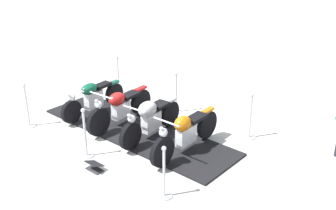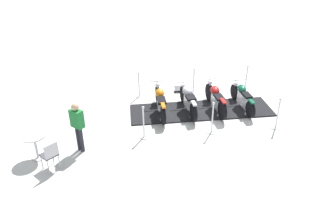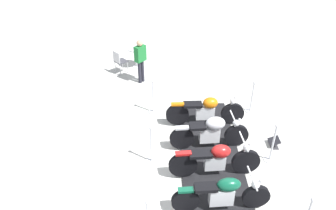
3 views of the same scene
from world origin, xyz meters
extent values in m
plane|color=silver|center=(0.00, 0.00, 0.00)|extent=(80.00, 80.00, 0.00)
cube|color=black|center=(0.00, 0.00, 0.02)|extent=(5.54, 3.04, 0.05)
cylinder|color=black|center=(-1.22, -1.18, 0.35)|extent=(0.32, 0.60, 0.60)
cylinder|color=black|center=(-1.76, 0.26, 0.35)|extent=(0.32, 0.60, 0.60)
cube|color=silver|center=(-1.49, -0.46, 0.43)|extent=(0.37, 0.56, 0.44)
ellipsoid|color=#0F5138|center=(-1.45, -0.58, 0.77)|extent=(0.45, 0.57, 0.29)
cube|color=black|center=(-1.61, -0.13, 0.73)|extent=(0.41, 0.54, 0.08)
cube|color=#0F5138|center=(-1.76, 0.26, 0.68)|extent=(0.24, 0.36, 0.06)
cylinder|color=silver|center=(-1.25, -1.10, 0.60)|extent=(0.17, 0.31, 0.51)
cylinder|color=silver|center=(-1.28, -1.02, 0.92)|extent=(0.66, 0.28, 0.04)
sphere|color=silver|center=(-1.24, -1.12, 0.72)|extent=(0.18, 0.18, 0.18)
cylinder|color=black|center=(-0.23, -0.87, 0.39)|extent=(0.34, 0.68, 0.69)
cylinder|color=black|center=(-0.77, 0.56, 0.39)|extent=(0.34, 0.68, 0.69)
cube|color=silver|center=(-0.50, -0.15, 0.43)|extent=(0.36, 0.53, 0.39)
ellipsoid|color=#AD1919|center=(-0.45, -0.27, 0.77)|extent=(0.47, 0.55, 0.32)
cube|color=black|center=(-0.62, 0.18, 0.72)|extent=(0.46, 0.60, 0.08)
cube|color=#AD1919|center=(-0.77, 0.56, 0.76)|extent=(0.26, 0.40, 0.06)
cylinder|color=silver|center=(-0.25, -0.81, 0.68)|extent=(0.16, 0.27, 0.59)
cylinder|color=silver|center=(-0.27, -0.74, 1.03)|extent=(0.68, 0.29, 0.04)
sphere|color=silver|center=(-0.24, -0.84, 0.83)|extent=(0.18, 0.18, 0.18)
cylinder|color=black|center=(0.77, -0.54, 0.37)|extent=(0.34, 0.64, 0.65)
cylinder|color=black|center=(0.23, 0.84, 0.37)|extent=(0.34, 0.64, 0.65)
cube|color=silver|center=(0.50, 0.15, 0.44)|extent=(0.38, 0.57, 0.43)
ellipsoid|color=#B7BAC1|center=(0.55, 0.03, 0.81)|extent=(0.52, 0.61, 0.36)
cube|color=black|center=(0.38, 0.46, 0.75)|extent=(0.45, 0.51, 0.08)
cube|color=#B7BAC1|center=(0.23, 0.84, 0.72)|extent=(0.25, 0.38, 0.06)
cylinder|color=silver|center=(0.74, -0.47, 0.64)|extent=(0.17, 0.29, 0.55)
cylinder|color=silver|center=(0.71, -0.40, 0.98)|extent=(0.59, 0.26, 0.04)
sphere|color=silver|center=(0.75, -0.49, 0.78)|extent=(0.18, 0.18, 0.18)
cylinder|color=black|center=(1.75, -0.31, 0.38)|extent=(0.31, 0.67, 0.68)
cylinder|color=black|center=(1.24, 1.23, 0.38)|extent=(0.31, 0.67, 0.68)
cube|color=silver|center=(1.49, 0.46, 0.43)|extent=(0.35, 0.57, 0.41)
ellipsoid|color=#D16B0F|center=(1.53, 0.33, 0.77)|extent=(0.44, 0.51, 0.33)
cube|color=black|center=(1.38, 0.81, 0.73)|extent=(0.44, 0.60, 0.08)
cube|color=#D16B0F|center=(1.24, 1.23, 0.75)|extent=(0.24, 0.39, 0.06)
cylinder|color=silver|center=(1.73, -0.25, 0.67)|extent=(0.15, 0.27, 0.58)
cylinder|color=silver|center=(1.70, -0.19, 1.02)|extent=(0.63, 0.24, 0.04)
sphere|color=silver|center=(1.74, -0.28, 0.82)|extent=(0.18, 0.18, 0.18)
cylinder|color=silver|center=(-2.61, 0.80, 0.01)|extent=(0.32, 0.32, 0.03)
cylinder|color=silver|center=(-2.61, 0.80, 0.54)|extent=(0.05, 0.05, 1.03)
sphere|color=silver|center=(-2.61, 0.80, 1.09)|extent=(0.09, 0.09, 0.09)
cylinder|color=silver|center=(0.45, -1.47, 0.01)|extent=(0.31, 0.31, 0.03)
cylinder|color=silver|center=(0.45, -1.47, 0.54)|extent=(0.05, 0.05, 1.04)
sphere|color=silver|center=(0.45, -1.47, 1.10)|extent=(0.09, 0.09, 0.09)
cylinder|color=silver|center=(2.61, -0.80, 0.01)|extent=(0.31, 0.31, 0.03)
cylinder|color=silver|center=(2.61, -0.80, 0.51)|extent=(0.05, 0.05, 0.97)
sphere|color=silver|center=(2.61, -0.80, 1.03)|extent=(0.09, 0.09, 0.09)
cylinder|color=silver|center=(-0.45, 1.47, 0.01)|extent=(0.29, 0.29, 0.03)
cylinder|color=silver|center=(-0.45, 1.47, 0.54)|extent=(0.05, 0.05, 1.03)
sphere|color=silver|center=(-0.45, 1.47, 1.10)|extent=(0.09, 0.09, 0.09)
cylinder|color=silver|center=(1.71, 2.13, 0.01)|extent=(0.30, 0.30, 0.03)
cylinder|color=silver|center=(1.71, 2.13, 0.55)|extent=(0.05, 0.05, 1.04)
sphere|color=silver|center=(1.71, 2.13, 1.10)|extent=(0.09, 0.09, 0.09)
cylinder|color=silver|center=(-1.71, -2.13, 0.01)|extent=(0.33, 0.33, 0.03)
cylinder|color=silver|center=(-1.71, -2.13, 0.54)|extent=(0.05, 0.05, 1.03)
sphere|color=silver|center=(-1.71, -2.13, 1.10)|extent=(0.09, 0.09, 0.09)
cube|color=#333338|center=(1.08, -1.55, 0.01)|extent=(0.42, 0.30, 0.02)
cube|color=black|center=(1.08, -1.55, 0.16)|extent=(0.41, 0.37, 0.13)
camera|label=1|loc=(8.02, -4.13, 4.65)|focal=43.90mm
camera|label=2|loc=(-0.52, 10.63, 5.74)|focal=33.95mm
camera|label=3|loc=(-6.41, -0.69, 5.91)|focal=35.18mm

